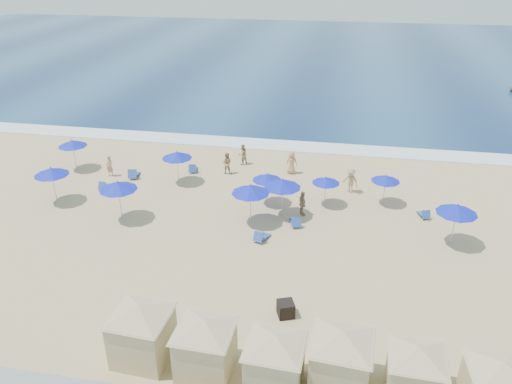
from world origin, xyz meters
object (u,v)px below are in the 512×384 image
(umbrella_1, at_px, (51,171))
(umbrella_3, at_px, (118,186))
(cabana_3, at_px, (341,352))
(beachgoer_3, at_px, (351,180))
(cabana_2, at_px, (275,355))
(umbrella_2, at_px, (177,155))
(umbrella_6, at_px, (326,180))
(beachgoer_4, at_px, (292,162))
(umbrella_5, at_px, (251,189))
(cabana_4, at_px, (416,366))
(cabana_5, at_px, (498,382))
(beachgoer_5, at_px, (243,154))
(cabana_0, at_px, (141,325))
(beachgoer_0, at_px, (110,166))
(umbrella_7, at_px, (283,184))
(umbrella_9, at_px, (457,209))
(trash_bin, at_px, (286,309))
(cabana_1, at_px, (205,339))
(umbrella_4, at_px, (267,177))
(beachgoer_1, at_px, (227,163))
(umbrella_0, at_px, (72,143))
(umbrella_8, at_px, (386,178))
(beachgoer_2, at_px, (302,204))

(umbrella_1, xyz_separation_m, umbrella_3, (5.20, -1.41, 0.09))
(cabana_3, bearing_deg, beachgoer_3, 89.30)
(cabana_2, height_order, umbrella_2, cabana_2)
(umbrella_6, xyz_separation_m, beachgoer_4, (-2.70, 4.64, -0.91))
(umbrella_5, bearing_deg, cabana_4, -54.50)
(cabana_5, xyz_separation_m, beachgoer_3, (-5.20, 17.38, -0.68))
(cabana_3, relative_size, cabana_4, 1.12)
(beachgoer_5, bearing_deg, beachgoer_4, 116.48)
(cabana_0, distance_m, beachgoer_0, 18.99)
(cabana_2, height_order, umbrella_7, cabana_2)
(cabana_2, xyz_separation_m, cabana_4, (5.09, 0.47, -0.09))
(umbrella_9, bearing_deg, trash_bin, -137.49)
(umbrella_3, relative_size, beachgoer_5, 1.65)
(cabana_0, height_order, beachgoer_4, cabana_0)
(cabana_1, relative_size, umbrella_6, 2.20)
(cabana_5, height_order, umbrella_7, cabana_5)
(umbrella_5, distance_m, beachgoer_3, 8.07)
(umbrella_1, bearing_deg, umbrella_3, -15.17)
(umbrella_4, distance_m, beachgoer_1, 5.75)
(cabana_1, bearing_deg, umbrella_0, 130.51)
(cabana_3, xyz_separation_m, umbrella_3, (-13.55, 10.73, 0.61))
(trash_bin, distance_m, beachgoer_0, 19.53)
(trash_bin, height_order, beachgoer_3, beachgoer_3)
(umbrella_2, bearing_deg, beachgoer_3, 2.77)
(beachgoer_5, bearing_deg, cabana_3, 63.04)
(beachgoer_0, xyz_separation_m, beachgoer_4, (12.97, 2.85, 0.08))
(umbrella_8, height_order, beachgoer_4, umbrella_8)
(umbrella_1, xyz_separation_m, beachgoer_1, (9.96, 6.52, -1.37))
(umbrella_4, bearing_deg, cabana_0, -100.85)
(cabana_0, relative_size, beachgoer_4, 2.69)
(trash_bin, bearing_deg, cabana_4, -56.19)
(trash_bin, relative_size, cabana_3, 0.16)
(umbrella_8, relative_size, beachgoer_2, 1.30)
(cabana_3, distance_m, umbrella_3, 17.30)
(cabana_1, distance_m, cabana_2, 2.77)
(cabana_2, distance_m, umbrella_9, 14.46)
(cabana_2, distance_m, umbrella_2, 19.39)
(umbrella_3, bearing_deg, beachgoer_3, 24.67)
(cabana_3, bearing_deg, umbrella_0, 139.26)
(cabana_5, height_order, umbrella_5, cabana_5)
(umbrella_0, xyz_separation_m, umbrella_3, (6.60, -6.62, 0.19))
(umbrella_3, xyz_separation_m, umbrella_8, (15.91, 4.96, -0.45))
(cabana_1, relative_size, beachgoer_5, 2.81)
(umbrella_2, height_order, beachgoer_5, umbrella_2)
(umbrella_6, bearing_deg, cabana_4, -74.70)
(cabana_1, height_order, umbrella_3, cabana_1)
(beachgoer_1, bearing_deg, umbrella_6, 152.85)
(umbrella_3, bearing_deg, umbrella_8, 17.33)
(cabana_1, xyz_separation_m, beachgoer_5, (-2.85, 20.77, -0.81))
(cabana_4, xyz_separation_m, beachgoer_2, (-5.37, 13.24, -0.68))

